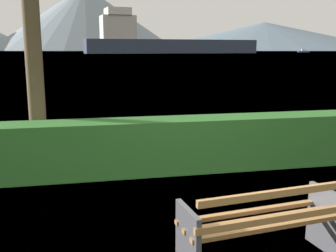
# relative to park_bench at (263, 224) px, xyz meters

# --- Properties ---
(water_surface) EXTENTS (620.00, 620.00, 0.00)m
(water_surface) POSITION_rel_park_bench_xyz_m (-0.01, 307.26, -0.42)
(water_surface) COLOR slate
(water_surface) RESTS_ON ground_plane
(park_bench) EXTENTS (1.69, 0.77, 0.87)m
(park_bench) POSITION_rel_park_bench_xyz_m (0.00, 0.00, 0.00)
(park_bench) COLOR #A0703F
(park_bench) RESTS_ON ground_plane
(hedge_row) EXTENTS (13.95, 0.68, 0.92)m
(hedge_row) POSITION_rel_park_bench_xyz_m (-0.01, 3.16, 0.04)
(hedge_row) COLOR #2D6B28
(hedge_row) RESTS_ON ground_plane
(cargo_ship_large) EXTENTS (86.24, 22.14, 20.45)m
(cargo_ship_large) POSITION_rel_park_bench_xyz_m (33.89, 185.63, 5.29)
(cargo_ship_large) COLOR #2D384C
(cargo_ship_large) RESTS_ON water_surface
(sailboat_mid) EXTENTS (7.18, 4.26, 1.84)m
(sailboat_mid) POSITION_rel_park_bench_xyz_m (130.73, 220.98, 0.22)
(sailboat_mid) COLOR #335693
(sailboat_mid) RESTS_ON water_surface
(distant_hills) EXTENTS (803.27, 377.09, 86.48)m
(distant_hills) POSITION_rel_park_bench_xyz_m (33.24, 577.74, 32.48)
(distant_hills) COLOR gray
(distant_hills) RESTS_ON ground_plane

